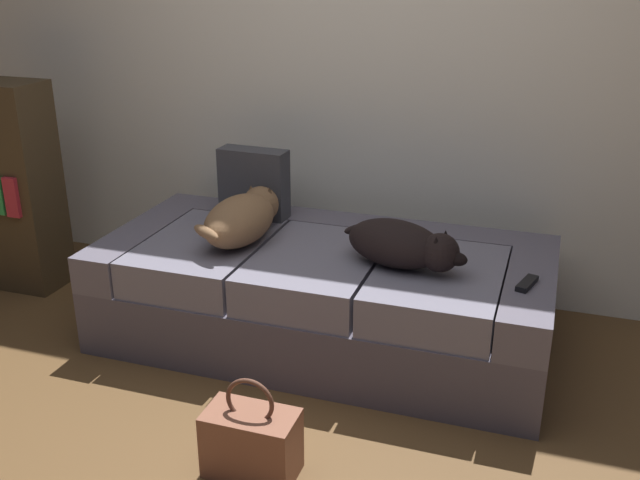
{
  "coord_description": "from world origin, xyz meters",
  "views": [
    {
      "loc": [
        0.95,
        -1.79,
        1.7
      ],
      "look_at": [
        0.0,
        1.03,
        0.52
      ],
      "focal_mm": 40.86,
      "sensor_mm": 36.0,
      "label": 1
    }
  ],
  "objects_px": {
    "couch": "(324,294)",
    "tv_remote": "(527,283)",
    "bookshelf": "(4,186)",
    "dog_dark": "(403,245)",
    "throw_pillow": "(254,183)",
    "handbag": "(252,442)",
    "dog_tan": "(243,218)"
  },
  "relations": [
    {
      "from": "dog_dark",
      "to": "bookshelf",
      "type": "relative_size",
      "value": 0.52
    },
    {
      "from": "tv_remote",
      "to": "handbag",
      "type": "bearing_deg",
      "value": -118.9
    },
    {
      "from": "dog_tan",
      "to": "dog_dark",
      "type": "bearing_deg",
      "value": -5.4
    },
    {
      "from": "tv_remote",
      "to": "handbag",
      "type": "height_order",
      "value": "tv_remote"
    },
    {
      "from": "couch",
      "to": "throw_pillow",
      "type": "xyz_separation_m",
      "value": [
        -0.45,
        0.28,
        0.41
      ]
    },
    {
      "from": "tv_remote",
      "to": "bookshelf",
      "type": "relative_size",
      "value": 0.14
    },
    {
      "from": "tv_remote",
      "to": "bookshelf",
      "type": "xyz_separation_m",
      "value": [
        -2.7,
        0.22,
        0.07
      ]
    },
    {
      "from": "dog_dark",
      "to": "tv_remote",
      "type": "relative_size",
      "value": 3.78
    },
    {
      "from": "dog_dark",
      "to": "handbag",
      "type": "distance_m",
      "value": 1.02
    },
    {
      "from": "dog_tan",
      "to": "tv_remote",
      "type": "distance_m",
      "value": 1.27
    },
    {
      "from": "couch",
      "to": "dog_dark",
      "type": "height_order",
      "value": "dog_dark"
    },
    {
      "from": "dog_tan",
      "to": "bookshelf",
      "type": "height_order",
      "value": "bookshelf"
    },
    {
      "from": "dog_dark",
      "to": "bookshelf",
      "type": "bearing_deg",
      "value": 175.05
    },
    {
      "from": "dog_tan",
      "to": "handbag",
      "type": "relative_size",
      "value": 1.66
    },
    {
      "from": "dog_dark",
      "to": "tv_remote",
      "type": "xyz_separation_m",
      "value": [
        0.51,
        -0.03,
        -0.09
      ]
    },
    {
      "from": "dog_dark",
      "to": "throw_pillow",
      "type": "xyz_separation_m",
      "value": [
        -0.84,
        0.39,
        0.07
      ]
    },
    {
      "from": "couch",
      "to": "bookshelf",
      "type": "xyz_separation_m",
      "value": [
        -1.81,
        0.08,
        0.32
      ]
    },
    {
      "from": "handbag",
      "to": "throw_pillow",
      "type": "bearing_deg",
      "value": 112.4
    },
    {
      "from": "tv_remote",
      "to": "throw_pillow",
      "type": "xyz_separation_m",
      "value": [
        -1.35,
        0.42,
        0.16
      ]
    },
    {
      "from": "dog_tan",
      "to": "handbag",
      "type": "distance_m",
      "value": 1.13
    },
    {
      "from": "couch",
      "to": "tv_remote",
      "type": "relative_size",
      "value": 13.39
    },
    {
      "from": "dog_tan",
      "to": "dog_dark",
      "type": "distance_m",
      "value": 0.76
    },
    {
      "from": "dog_dark",
      "to": "tv_remote",
      "type": "height_order",
      "value": "dog_dark"
    },
    {
      "from": "bookshelf",
      "to": "tv_remote",
      "type": "bearing_deg",
      "value": -4.61
    },
    {
      "from": "dog_tan",
      "to": "bookshelf",
      "type": "relative_size",
      "value": 0.57
    },
    {
      "from": "couch",
      "to": "tv_remote",
      "type": "height_order",
      "value": "tv_remote"
    },
    {
      "from": "dog_tan",
      "to": "throw_pillow",
      "type": "xyz_separation_m",
      "value": [
        -0.08,
        0.32,
        0.06
      ]
    },
    {
      "from": "tv_remote",
      "to": "handbag",
      "type": "relative_size",
      "value": 0.4
    },
    {
      "from": "dog_tan",
      "to": "throw_pillow",
      "type": "bearing_deg",
      "value": 104.55
    },
    {
      "from": "couch",
      "to": "throw_pillow",
      "type": "distance_m",
      "value": 0.67
    },
    {
      "from": "tv_remote",
      "to": "throw_pillow",
      "type": "relative_size",
      "value": 0.44
    },
    {
      "from": "dog_tan",
      "to": "dog_dark",
      "type": "relative_size",
      "value": 1.11
    }
  ]
}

